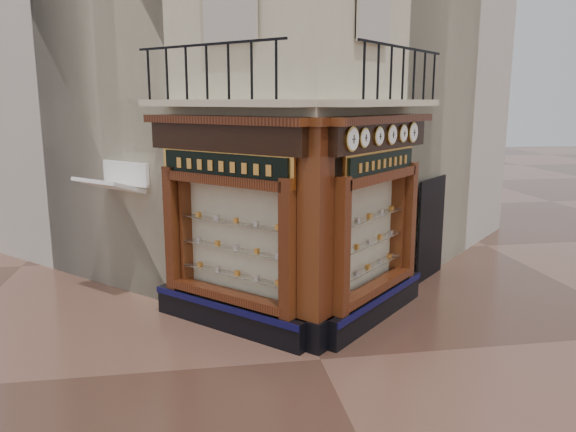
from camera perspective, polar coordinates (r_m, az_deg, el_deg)
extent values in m
plane|color=#4B2E23|center=(9.68, 3.31, -14.35)|extent=(80.00, 80.00, 0.00)
cube|color=beige|center=(14.88, -1.85, 18.42)|extent=(11.31, 11.31, 12.00)
cube|color=beige|center=(17.17, -11.51, 15.62)|extent=(11.31, 11.31, 11.00)
cube|color=beige|center=(17.72, 5.33, 15.66)|extent=(11.31, 11.31, 11.00)
cube|color=black|center=(10.79, -6.07, -9.98)|extent=(2.72, 2.72, 0.55)
cube|color=#0C0B38|center=(10.59, -6.79, -9.19)|extent=(2.50, 2.50, 0.12)
cube|color=#39140A|center=(9.49, 0.08, -3.42)|extent=(0.37, 0.37, 2.45)
cube|color=#39140A|center=(11.30, -11.55, -1.20)|extent=(0.37, 0.37, 2.45)
cube|color=#F9DCBC|center=(10.58, -5.05, -2.02)|extent=(1.80, 1.80, 2.10)
cube|color=black|center=(10.07, -6.40, 7.93)|extent=(2.69, 2.69, 0.50)
cube|color=#39140A|center=(10.01, -6.71, 9.67)|extent=(2.86, 2.86, 0.14)
cube|color=black|center=(11.30, 8.81, -9.05)|extent=(2.72, 2.72, 0.55)
cube|color=#0C0B38|center=(11.15, 9.72, -8.20)|extent=(2.50, 2.50, 0.12)
cube|color=#39140A|center=(9.67, 5.31, -3.19)|extent=(0.37, 0.37, 2.45)
cube|color=#39140A|center=(12.10, 12.04, -0.37)|extent=(0.37, 0.37, 2.45)
cube|color=#F9DCBC|center=(11.02, 7.52, -1.53)|extent=(1.80, 1.80, 2.10)
cube|color=black|center=(10.61, 9.27, 8.03)|extent=(2.69, 2.69, 0.50)
cube|color=#39140A|center=(10.56, 9.67, 9.69)|extent=(2.86, 2.86, 0.14)
cube|color=black|center=(10.01, 2.69, -11.70)|extent=(0.78, 0.78, 0.55)
cube|color=#39140A|center=(9.42, 2.80, -0.88)|extent=(0.64, 0.64, 3.50)
cube|color=#39140A|center=(9.20, 2.91, 9.57)|extent=(0.85, 0.85, 0.14)
cube|color=beige|center=(9.99, -6.83, 11.33)|extent=(2.97, 2.97, 0.12)
cube|color=black|center=(9.79, -8.33, 16.86)|extent=(2.36, 2.36, 0.04)
cube|color=beige|center=(10.55, 9.83, 11.25)|extent=(2.97, 2.97, 0.12)
cube|color=black|center=(10.45, 11.71, 16.40)|extent=(2.36, 2.36, 0.04)
cylinder|color=gold|center=(9.36, 6.49, 7.77)|extent=(0.33, 0.33, 0.41)
cylinder|color=white|center=(9.35, 6.65, 7.76)|extent=(0.27, 0.27, 0.36)
cube|color=black|center=(9.34, 6.73, 7.75)|extent=(0.02, 0.02, 0.14)
cube|color=black|center=(9.34, 6.73, 7.75)|extent=(0.08, 0.08, 0.01)
cylinder|color=gold|center=(9.73, 7.72, 7.88)|extent=(0.28, 0.28, 0.34)
cylinder|color=white|center=(9.72, 7.88, 7.87)|extent=(0.22, 0.22, 0.30)
cube|color=black|center=(9.71, 7.96, 7.87)|extent=(0.02, 0.02, 0.11)
cube|color=black|center=(9.71, 7.96, 7.87)|extent=(0.07, 0.07, 0.01)
cylinder|color=gold|center=(10.21, 9.17, 8.01)|extent=(0.28, 0.28, 0.34)
cylinder|color=white|center=(10.20, 9.32, 8.00)|extent=(0.22, 0.22, 0.30)
cube|color=black|center=(10.19, 9.40, 8.00)|extent=(0.02, 0.02, 0.11)
cube|color=black|center=(10.19, 9.40, 8.00)|extent=(0.07, 0.07, 0.01)
cylinder|color=gold|center=(10.69, 10.46, 8.12)|extent=(0.30, 0.30, 0.37)
cylinder|color=white|center=(10.68, 10.61, 8.11)|extent=(0.24, 0.24, 0.32)
cube|color=black|center=(10.67, 10.68, 8.11)|extent=(0.02, 0.02, 0.12)
cube|color=black|center=(10.67, 10.68, 8.11)|extent=(0.07, 0.07, 0.01)
cylinder|color=gold|center=(11.14, 11.57, 8.21)|extent=(0.28, 0.28, 0.34)
cylinder|color=white|center=(11.13, 11.71, 8.21)|extent=(0.22, 0.22, 0.30)
cube|color=black|center=(11.12, 11.78, 8.20)|extent=(0.02, 0.02, 0.11)
cube|color=black|center=(11.12, 11.78, 8.20)|extent=(0.07, 0.07, 0.01)
cylinder|color=gold|center=(11.57, 12.54, 8.29)|extent=(0.32, 0.32, 0.41)
cylinder|color=white|center=(11.56, 12.67, 8.28)|extent=(0.26, 0.26, 0.35)
cube|color=black|center=(11.55, 12.74, 8.28)|extent=(0.02, 0.02, 0.14)
cube|color=black|center=(11.55, 12.74, 8.28)|extent=(0.08, 0.08, 0.01)
cube|color=gold|center=(10.09, -6.49, 5.08)|extent=(2.22, 2.22, 0.59)
cube|color=black|center=(10.06, -6.64, 5.05)|extent=(2.07, 2.07, 0.45)
cube|color=gold|center=(10.63, 9.38, 5.33)|extent=(1.95, 1.95, 0.52)
cube|color=black|center=(10.62, 9.57, 5.31)|extent=(1.82, 1.82, 0.39)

